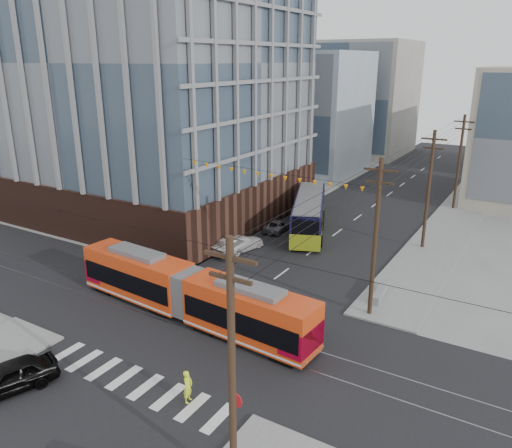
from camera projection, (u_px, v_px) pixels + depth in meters
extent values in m
plane|color=slate|center=(171.00, 356.00, 29.74)|extent=(160.00, 160.00, 0.00)
cube|color=#381E16|center=(146.00, 84.00, 54.73)|extent=(30.00, 25.00, 28.60)
cube|color=#8C99A5|center=(302.00, 112.00, 77.54)|extent=(18.00, 16.00, 18.00)
cube|color=gray|center=(364.00, 98.00, 92.03)|extent=(16.00, 18.00, 20.00)
cylinder|color=black|center=(232.00, 372.00, 18.97)|extent=(0.30, 0.30, 11.00)
cylinder|color=black|center=(479.00, 145.00, 69.41)|extent=(0.30, 0.30, 11.00)
imported|color=black|center=(9.00, 377.00, 26.40)|extent=(3.58, 5.29, 1.67)
imported|color=#B0B0B0|center=(233.00, 246.00, 45.34)|extent=(2.17, 4.56, 1.44)
imported|color=silver|center=(242.00, 243.00, 46.06)|extent=(2.87, 5.04, 1.38)
imported|color=slate|center=(278.00, 225.00, 51.26)|extent=(2.35, 4.42, 1.18)
imported|color=#E6FF28|center=(188.00, 387.00, 25.51)|extent=(0.55, 0.73, 1.80)
cube|color=gray|center=(381.00, 292.00, 37.00)|extent=(1.15, 3.75, 0.74)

